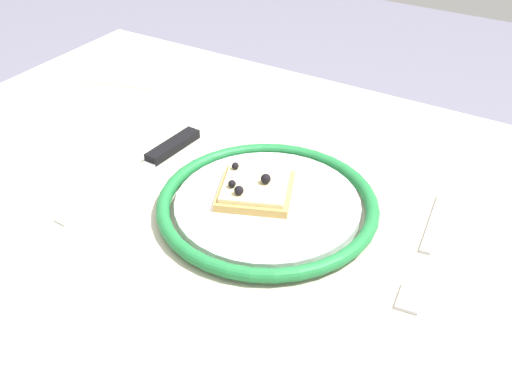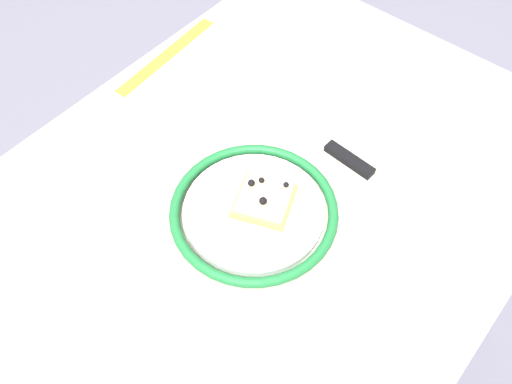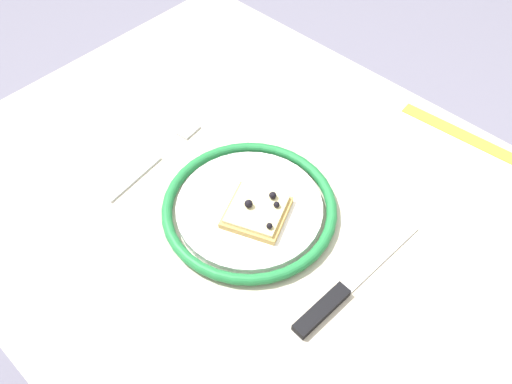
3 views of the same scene
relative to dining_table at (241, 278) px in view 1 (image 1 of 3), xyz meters
The scene contains 6 objects.
dining_table is the anchor object (origin of this frame).
plate 0.12m from the dining_table, 149.93° to the right, with size 0.25×0.25×0.02m.
pizza_slice_near 0.13m from the dining_table, 114.41° to the right, with size 0.11×0.11×0.03m.
knife 0.19m from the dining_table, 13.51° to the right, with size 0.03×0.24×0.01m.
fork 0.24m from the dining_table, 167.86° to the right, with size 0.04×0.20×0.00m.
napkin 0.46m from the dining_table, 33.77° to the right, with size 0.12×0.15×0.00m, color white.
Camera 1 is at (-0.30, 0.47, 1.15)m, focal length 42.32 mm.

